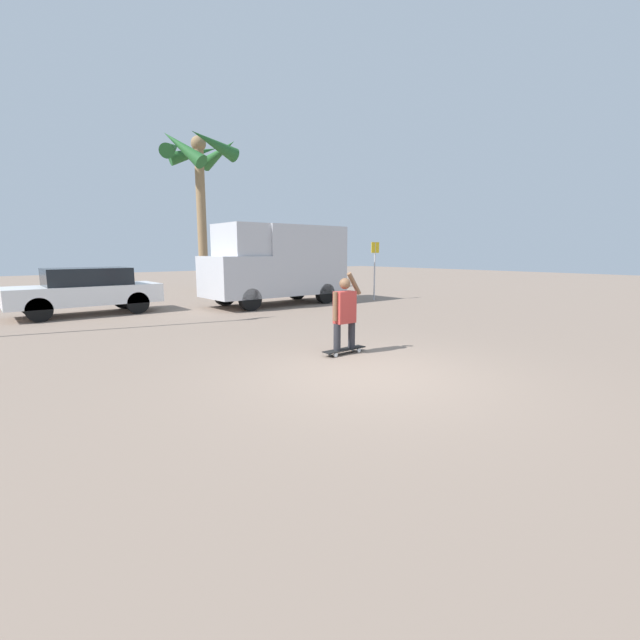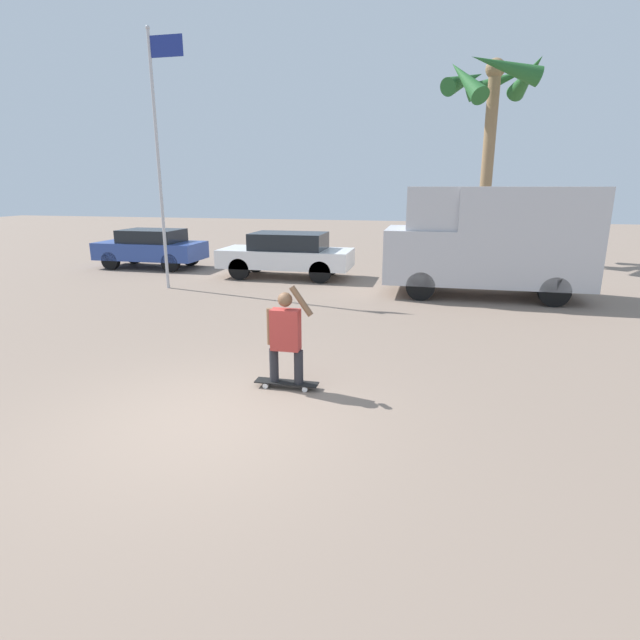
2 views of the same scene
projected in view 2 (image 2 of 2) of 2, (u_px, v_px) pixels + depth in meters
name	position (u px, v px, depth m)	size (l,w,h in m)	color
ground_plane	(206.00, 422.00, 6.58)	(80.00, 80.00, 0.00)	gray
skateboard	(287.00, 383.00, 7.67)	(0.99, 0.23, 0.10)	black
person_skateboarder	(286.00, 333.00, 7.47)	(0.72, 0.22, 1.52)	#28282D
camper_van	(491.00, 238.00, 13.71)	(5.45, 2.17, 3.00)	black
parked_car_white	(287.00, 254.00, 16.83)	(4.42, 1.81, 1.50)	black
parked_car_blue	(151.00, 247.00, 18.85)	(3.94, 1.76, 1.44)	black
palm_tree_near_van	(492.00, 94.00, 19.57)	(4.02, 3.95, 8.00)	#8E704C
flagpole	(160.00, 147.00, 14.16)	(1.05, 0.12, 7.19)	#B7B7BC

